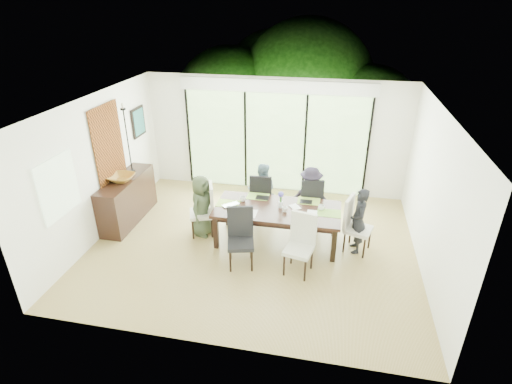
% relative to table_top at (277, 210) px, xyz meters
% --- Properties ---
extents(floor, '(6.00, 5.00, 0.01)m').
position_rel_table_top_xyz_m(floor, '(-0.42, -0.20, -0.70)').
color(floor, olive).
rests_on(floor, ground).
extents(ceiling, '(6.00, 5.00, 0.01)m').
position_rel_table_top_xyz_m(ceiling, '(-0.42, -0.20, 2.01)').
color(ceiling, white).
rests_on(ceiling, wall_back).
extents(wall_back, '(6.00, 0.02, 2.70)m').
position_rel_table_top_xyz_m(wall_back, '(-0.42, 2.31, 0.65)').
color(wall_back, white).
rests_on(wall_back, floor).
extents(wall_front, '(6.00, 0.02, 2.70)m').
position_rel_table_top_xyz_m(wall_front, '(-0.42, -2.71, 0.65)').
color(wall_front, white).
rests_on(wall_front, floor).
extents(wall_left, '(0.02, 5.00, 2.70)m').
position_rel_table_top_xyz_m(wall_left, '(-3.43, -0.20, 0.65)').
color(wall_left, white).
rests_on(wall_left, floor).
extents(wall_right, '(0.02, 5.00, 2.70)m').
position_rel_table_top_xyz_m(wall_right, '(2.59, -0.20, 0.65)').
color(wall_right, silver).
rests_on(wall_right, floor).
extents(glass_doors, '(4.20, 0.02, 2.30)m').
position_rel_table_top_xyz_m(glass_doors, '(-0.42, 2.27, 0.50)').
color(glass_doors, '#598C3F').
rests_on(glass_doors, wall_back).
extents(blinds_header, '(4.40, 0.06, 0.28)m').
position_rel_table_top_xyz_m(blinds_header, '(-0.42, 2.26, 1.80)').
color(blinds_header, white).
rests_on(blinds_header, wall_back).
extents(mullion_a, '(0.05, 0.04, 2.30)m').
position_rel_table_top_xyz_m(mullion_a, '(-2.52, 2.26, 0.50)').
color(mullion_a, black).
rests_on(mullion_a, wall_back).
extents(mullion_b, '(0.05, 0.04, 2.30)m').
position_rel_table_top_xyz_m(mullion_b, '(-1.12, 2.26, 0.50)').
color(mullion_b, black).
rests_on(mullion_b, wall_back).
extents(mullion_c, '(0.05, 0.04, 2.30)m').
position_rel_table_top_xyz_m(mullion_c, '(0.28, 2.26, 0.50)').
color(mullion_c, black).
rests_on(mullion_c, wall_back).
extents(mullion_d, '(0.05, 0.04, 2.30)m').
position_rel_table_top_xyz_m(mullion_d, '(1.68, 2.26, 0.50)').
color(mullion_d, black).
rests_on(mullion_d, wall_back).
extents(side_window, '(0.02, 0.90, 1.00)m').
position_rel_table_top_xyz_m(side_window, '(-3.39, -1.40, 0.80)').
color(side_window, '#8CAD7F').
rests_on(side_window, wall_left).
extents(deck, '(6.00, 1.80, 0.10)m').
position_rel_table_top_xyz_m(deck, '(-0.42, 3.20, -0.75)').
color(deck, '#533423').
rests_on(deck, ground).
extents(rail_top, '(6.00, 0.08, 0.06)m').
position_rel_table_top_xyz_m(rail_top, '(-0.42, 4.00, -0.15)').
color(rail_top, '#4F3122').
rests_on(rail_top, deck).
extents(foliage_left, '(3.20, 3.20, 3.20)m').
position_rel_table_top_xyz_m(foliage_left, '(-2.22, 5.00, 0.74)').
color(foliage_left, '#14380F').
rests_on(foliage_left, ground).
extents(foliage_mid, '(4.00, 4.00, 4.00)m').
position_rel_table_top_xyz_m(foliage_mid, '(-0.02, 5.60, 1.10)').
color(foliage_mid, '#14380F').
rests_on(foliage_mid, ground).
extents(foliage_right, '(2.80, 2.80, 2.80)m').
position_rel_table_top_xyz_m(foliage_right, '(1.78, 4.80, 0.56)').
color(foliage_right, '#14380F').
rests_on(foliage_right, ground).
extents(foliage_far, '(3.60, 3.60, 3.60)m').
position_rel_table_top_xyz_m(foliage_far, '(-1.02, 6.30, 0.92)').
color(foliage_far, '#14380F').
rests_on(foliage_far, ground).
extents(table_top, '(2.33, 1.07, 0.06)m').
position_rel_table_top_xyz_m(table_top, '(0.00, 0.00, 0.00)').
color(table_top, black).
rests_on(table_top, floor).
extents(table_apron, '(2.13, 0.87, 0.10)m').
position_rel_table_top_xyz_m(table_apron, '(0.00, -0.00, -0.09)').
color(table_apron, black).
rests_on(table_apron, floor).
extents(table_leg_fl, '(0.09, 0.09, 0.67)m').
position_rel_table_top_xyz_m(table_leg_fl, '(-1.08, -0.43, -0.36)').
color(table_leg_fl, black).
rests_on(table_leg_fl, floor).
extents(table_leg_fr, '(0.09, 0.09, 0.67)m').
position_rel_table_top_xyz_m(table_leg_fr, '(1.08, -0.43, -0.36)').
color(table_leg_fr, black).
rests_on(table_leg_fr, floor).
extents(table_leg_bl, '(0.09, 0.09, 0.67)m').
position_rel_table_top_xyz_m(table_leg_bl, '(-1.08, 0.43, -0.36)').
color(table_leg_bl, black).
rests_on(table_leg_bl, floor).
extents(table_leg_br, '(0.09, 0.09, 0.67)m').
position_rel_table_top_xyz_m(table_leg_br, '(1.08, 0.43, -0.36)').
color(table_leg_br, black).
rests_on(table_leg_br, floor).
extents(chair_left_end, '(0.57, 0.57, 1.07)m').
position_rel_table_top_xyz_m(chair_left_end, '(-1.50, -0.00, -0.16)').
color(chair_left_end, silver).
rests_on(chair_left_end, floor).
extents(chair_right_end, '(0.56, 0.56, 1.07)m').
position_rel_table_top_xyz_m(chair_right_end, '(1.50, -0.00, -0.16)').
color(chair_right_end, silver).
rests_on(chair_right_end, floor).
extents(chair_far_left, '(0.46, 0.46, 1.07)m').
position_rel_table_top_xyz_m(chair_far_left, '(-0.45, 0.85, -0.16)').
color(chair_far_left, black).
rests_on(chair_far_left, floor).
extents(chair_far_right, '(0.53, 0.53, 1.07)m').
position_rel_table_top_xyz_m(chair_far_right, '(0.55, 0.85, -0.16)').
color(chair_far_right, black).
rests_on(chair_far_right, floor).
extents(chair_near_left, '(0.54, 0.54, 1.07)m').
position_rel_table_top_xyz_m(chair_near_left, '(-0.50, -0.87, -0.16)').
color(chair_near_left, black).
rests_on(chair_near_left, floor).
extents(chair_near_right, '(0.53, 0.53, 1.07)m').
position_rel_table_top_xyz_m(chair_near_right, '(0.50, -0.87, -0.16)').
color(chair_near_right, silver).
rests_on(chair_near_right, floor).
extents(person_left_end, '(0.51, 0.66, 1.25)m').
position_rel_table_top_xyz_m(person_left_end, '(-1.48, -0.00, -0.07)').
color(person_left_end, '#3F4C33').
rests_on(person_left_end, floor).
extents(person_right_end, '(0.45, 0.63, 1.25)m').
position_rel_table_top_xyz_m(person_right_end, '(1.48, -0.00, -0.07)').
color(person_right_end, black).
rests_on(person_right_end, floor).
extents(person_far_left, '(0.62, 0.42, 1.25)m').
position_rel_table_top_xyz_m(person_far_left, '(-0.45, 0.83, -0.07)').
color(person_far_left, slate).
rests_on(person_far_left, floor).
extents(person_far_right, '(0.59, 0.38, 1.25)m').
position_rel_table_top_xyz_m(person_far_right, '(0.55, 0.83, -0.07)').
color(person_far_right, black).
rests_on(person_far_right, floor).
extents(placemat_left, '(0.43, 0.31, 0.01)m').
position_rel_table_top_xyz_m(placemat_left, '(-0.95, -0.00, 0.03)').
color(placemat_left, '#8CB33F').
rests_on(placemat_left, table_top).
extents(placemat_right, '(0.43, 0.31, 0.01)m').
position_rel_table_top_xyz_m(placemat_right, '(0.95, -0.00, 0.03)').
color(placemat_right, '#71A139').
rests_on(placemat_right, table_top).
extents(placemat_far_l, '(0.43, 0.31, 0.01)m').
position_rel_table_top_xyz_m(placemat_far_l, '(-0.45, 0.40, 0.03)').
color(placemat_far_l, '#89BE44').
rests_on(placemat_far_l, table_top).
extents(placemat_far_r, '(0.43, 0.31, 0.01)m').
position_rel_table_top_xyz_m(placemat_far_r, '(0.55, 0.40, 0.03)').
color(placemat_far_r, '#8BAC3D').
rests_on(placemat_far_r, table_top).
extents(placemat_paper, '(0.43, 0.31, 0.01)m').
position_rel_table_top_xyz_m(placemat_paper, '(-0.55, -0.30, 0.03)').
color(placemat_paper, white).
rests_on(placemat_paper, table_top).
extents(tablet_far_l, '(0.25, 0.17, 0.01)m').
position_rel_table_top_xyz_m(tablet_far_l, '(-0.35, 0.35, 0.04)').
color(tablet_far_l, black).
rests_on(tablet_far_l, table_top).
extents(tablet_far_r, '(0.23, 0.16, 0.01)m').
position_rel_table_top_xyz_m(tablet_far_r, '(0.50, 0.35, 0.04)').
color(tablet_far_r, black).
rests_on(tablet_far_r, table_top).
extents(papers, '(0.29, 0.21, 0.00)m').
position_rel_table_top_xyz_m(papers, '(0.70, -0.05, 0.03)').
color(papers, white).
rests_on(papers, table_top).
extents(platter_base, '(0.25, 0.25, 0.02)m').
position_rel_table_top_xyz_m(platter_base, '(-0.55, -0.30, 0.05)').
color(platter_base, white).
rests_on(platter_base, table_top).
extents(platter_snacks, '(0.19, 0.19, 0.01)m').
position_rel_table_top_xyz_m(platter_snacks, '(-0.55, -0.30, 0.06)').
color(platter_snacks, '#C46317').
rests_on(platter_snacks, table_top).
extents(vase, '(0.08, 0.08, 0.12)m').
position_rel_table_top_xyz_m(vase, '(0.05, 0.05, 0.09)').
color(vase, silver).
rests_on(vase, table_top).
extents(hyacinth_stems, '(0.04, 0.04, 0.16)m').
position_rel_table_top_xyz_m(hyacinth_stems, '(0.05, 0.05, 0.20)').
color(hyacinth_stems, '#337226').
rests_on(hyacinth_stems, table_top).
extents(hyacinth_blooms, '(0.11, 0.11, 0.11)m').
position_rel_table_top_xyz_m(hyacinth_blooms, '(0.05, 0.05, 0.30)').
color(hyacinth_blooms, '#574CBF').
rests_on(hyacinth_blooms, table_top).
extents(laptop, '(0.38, 0.37, 0.03)m').
position_rel_table_top_xyz_m(laptop, '(-0.85, -0.10, 0.04)').
color(laptop, silver).
rests_on(laptop, table_top).
extents(cup_a, '(0.17, 0.17, 0.09)m').
position_rel_table_top_xyz_m(cup_a, '(-0.70, 0.15, 0.08)').
color(cup_a, white).
rests_on(cup_a, table_top).
extents(cup_b, '(0.13, 0.13, 0.09)m').
position_rel_table_top_xyz_m(cup_b, '(0.15, -0.10, 0.07)').
color(cup_b, white).
rests_on(cup_b, table_top).
extents(cup_c, '(0.13, 0.13, 0.09)m').
position_rel_table_top_xyz_m(cup_c, '(0.80, 0.10, 0.08)').
color(cup_c, white).
rests_on(cup_c, table_top).
extents(book, '(0.26, 0.27, 0.02)m').
position_rel_table_top_xyz_m(book, '(0.25, 0.05, 0.04)').
color(book, white).
rests_on(book, table_top).
extents(sideboard, '(0.47, 1.69, 0.95)m').
position_rel_table_top_xyz_m(sideboard, '(-3.18, 0.22, -0.22)').
color(sideboard, black).
rests_on(sideboard, floor).
extents(bowl, '(0.50, 0.50, 0.12)m').
position_rel_table_top_xyz_m(bowl, '(-3.18, 0.12, 0.31)').
color(bowl, '#946220').
rests_on(bowl, sideboard).
extents(candlestick_base, '(0.11, 0.11, 0.04)m').
position_rel_table_top_xyz_m(candlestick_base, '(-3.18, 0.57, 0.27)').
color(candlestick_base, black).
rests_on(candlestick_base, sideboard).
extents(candlestick_shaft, '(0.03, 0.03, 1.32)m').
position_rel_table_top_xyz_m(candlestick_shaft, '(-3.18, 0.57, 0.94)').
color(candlestick_shaft, black).
rests_on(candlestick_shaft, sideboard).
extents(candlestick_pan, '(0.11, 0.11, 0.03)m').
position_rel_table_top_xyz_m(candlestick_pan, '(-3.18, 0.57, 1.59)').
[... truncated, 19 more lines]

